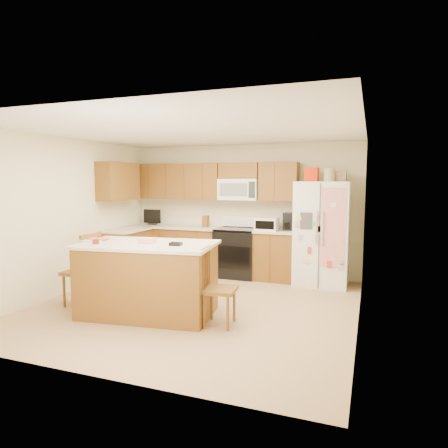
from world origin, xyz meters
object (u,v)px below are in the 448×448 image
at_px(island, 148,279).
at_px(windsor_chair_right, 217,289).
at_px(refrigerator, 322,232).
at_px(windsor_chair_left, 83,271).
at_px(stove, 237,252).
at_px(windsor_chair_back, 173,273).

relative_size(island, windsor_chair_right, 1.98).
xyz_separation_m(refrigerator, island, (-2.02, -2.43, -0.43)).
bearing_deg(refrigerator, windsor_chair_left, -142.51).
height_order(stove, refrigerator, refrigerator).
xyz_separation_m(windsor_chair_back, windsor_chair_right, (1.00, -0.72, 0.04)).
bearing_deg(stove, refrigerator, -2.30).
bearing_deg(island, stove, 79.87).
xyz_separation_m(stove, refrigerator, (1.57, -0.06, 0.45)).
height_order(island, windsor_chair_left, island).
bearing_deg(island, refrigerator, 50.28).
bearing_deg(island, windsor_chair_left, 178.33).
relative_size(refrigerator, windsor_chair_left, 1.92).
bearing_deg(island, windsor_chair_right, -2.79).
distance_m(island, windsor_chair_left, 1.11).
relative_size(stove, refrigerator, 0.55).
xyz_separation_m(island, windsor_chair_right, (1.03, -0.05, -0.03)).
bearing_deg(windsor_chair_left, windsor_chair_back, 29.31).
relative_size(refrigerator, windsor_chair_back, 2.27).
bearing_deg(refrigerator, windsor_chair_back, -138.53).
bearing_deg(windsor_chair_right, refrigerator, 68.24).
height_order(stove, windsor_chair_left, stove).
height_order(stove, windsor_chair_right, stove).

